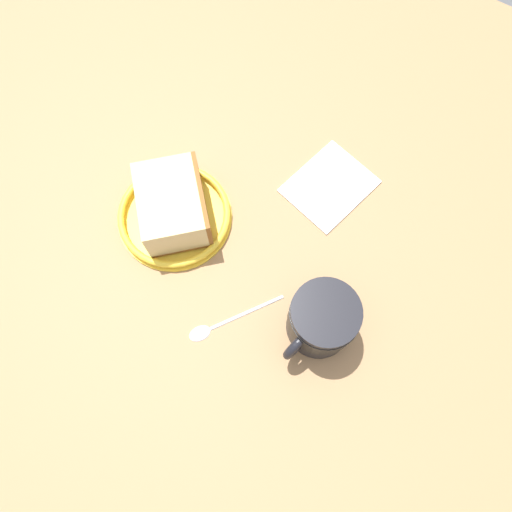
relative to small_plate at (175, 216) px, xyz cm
name	(u,v)px	position (x,y,z in cm)	size (l,w,h in cm)	color
ground_plane	(235,251)	(9.69, 0.68, -2.77)	(125.41, 125.41, 3.77)	#936D47
small_plate	(175,216)	(0.00, 0.00, 0.00)	(16.53, 16.53, 1.79)	yellow
cake_slice	(173,205)	(0.20, 0.19, 3.23)	(14.44, 14.52, 6.49)	brown
tea_mug	(322,320)	(25.41, -3.27, 4.11)	(8.73, 11.12, 9.05)	black
teaspoon	(217,325)	(13.82, -10.13, -0.54)	(8.79, 12.16, 0.80)	silver
folded_napkin	(330,186)	(16.65, 16.22, -0.58)	(10.01, 12.18, 0.60)	white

